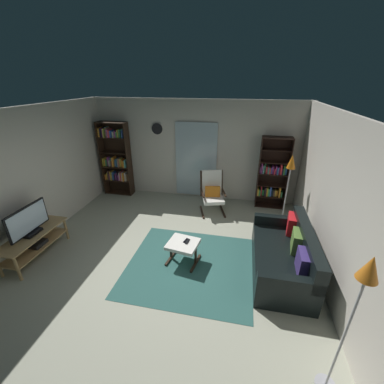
% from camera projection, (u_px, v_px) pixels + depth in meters
% --- Properties ---
extents(ground_plane, '(7.02, 7.02, 0.00)m').
position_uv_depth(ground_plane, '(163.00, 261.00, 4.52)').
color(ground_plane, '#A7A792').
extents(wall_back, '(5.60, 0.06, 2.60)m').
position_uv_depth(wall_back, '(194.00, 151.00, 6.56)').
color(wall_back, beige).
rests_on(wall_back, ground).
extents(wall_left, '(0.06, 6.00, 2.60)m').
position_uv_depth(wall_left, '(17.00, 184.00, 4.48)').
color(wall_left, beige).
rests_on(wall_left, ground).
extents(wall_right, '(0.06, 6.00, 2.60)m').
position_uv_depth(wall_right, '(342.00, 214.00, 3.48)').
color(wall_right, beige).
rests_on(wall_right, ground).
extents(glass_door_panel, '(1.10, 0.01, 2.00)m').
position_uv_depth(glass_door_panel, '(196.00, 161.00, 6.60)').
color(glass_door_panel, silver).
extents(area_rug, '(2.19, 2.03, 0.01)m').
position_uv_depth(area_rug, '(190.00, 265.00, 4.43)').
color(area_rug, '#2E5C56').
rests_on(area_rug, ground).
extents(tv_stand, '(0.47, 1.29, 0.49)m').
position_uv_depth(tv_stand, '(35.00, 241.00, 4.54)').
color(tv_stand, tan).
rests_on(tv_stand, ground).
extents(television, '(0.20, 0.85, 0.54)m').
position_uv_depth(television, '(28.00, 222.00, 4.36)').
color(television, black).
rests_on(television, tv_stand).
extents(bookshelf_near_tv, '(0.80, 0.30, 2.02)m').
position_uv_depth(bookshelf_near_tv, '(116.00, 158.00, 6.83)').
color(bookshelf_near_tv, black).
rests_on(bookshelf_near_tv, ground).
extents(bookshelf_near_sofa, '(0.71, 0.30, 1.81)m').
position_uv_depth(bookshelf_near_sofa, '(272.00, 176.00, 6.18)').
color(bookshelf_near_sofa, black).
rests_on(bookshelf_near_sofa, ground).
extents(leather_sofa, '(0.89, 1.81, 0.83)m').
position_uv_depth(leather_sofa, '(285.00, 256.00, 4.19)').
color(leather_sofa, black).
rests_on(leather_sofa, ground).
extents(lounge_armchair, '(0.72, 0.78, 1.02)m').
position_uv_depth(lounge_armchair, '(212.00, 191.00, 6.06)').
color(lounge_armchair, black).
rests_on(lounge_armchair, ground).
extents(ottoman, '(0.59, 0.56, 0.41)m').
position_uv_depth(ottoman, '(183.00, 246.00, 4.39)').
color(ottoman, white).
rests_on(ottoman, ground).
extents(tv_remote, '(0.06, 0.15, 0.02)m').
position_uv_depth(tv_remote, '(188.00, 241.00, 4.38)').
color(tv_remote, black).
rests_on(tv_remote, ottoman).
extents(cell_phone, '(0.10, 0.15, 0.01)m').
position_uv_depth(cell_phone, '(186.00, 241.00, 4.40)').
color(cell_phone, black).
rests_on(cell_phone, ottoman).
extents(floor_lamp_by_sofa, '(0.22, 0.22, 1.75)m').
position_uv_depth(floor_lamp_by_sofa, '(361.00, 292.00, 2.12)').
color(floor_lamp_by_sofa, '#A5A5AD').
rests_on(floor_lamp_by_sofa, ground).
extents(floor_lamp_by_shelf, '(0.22, 0.22, 1.61)m').
position_uv_depth(floor_lamp_by_shelf, '(290.00, 169.00, 5.22)').
color(floor_lamp_by_shelf, '#A5A5AD').
rests_on(floor_lamp_by_shelf, ground).
extents(wall_clock, '(0.29, 0.03, 0.29)m').
position_uv_depth(wall_clock, '(157.00, 129.00, 6.45)').
color(wall_clock, silver).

